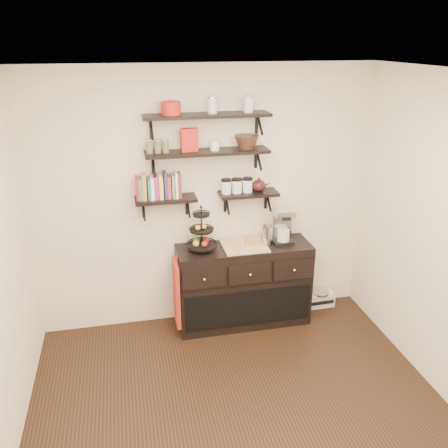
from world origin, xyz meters
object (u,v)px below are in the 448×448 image
coffee_maker (282,226)px  radio (320,298)px  sideboard (244,284)px  fruit_stand (202,236)px

coffee_maker → radio: size_ratio=1.18×
sideboard → radio: 1.02m
sideboard → coffee_maker: size_ratio=3.75×
sideboard → coffee_maker: 0.75m
fruit_stand → radio: (1.39, 0.11, -0.97)m
sideboard → fruit_stand: fruit_stand is taller
sideboard → fruit_stand: 0.75m
fruit_stand → coffee_maker: fruit_stand is taller
fruit_stand → sideboard: bearing=-0.4°
coffee_maker → fruit_stand: bearing=-177.1°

